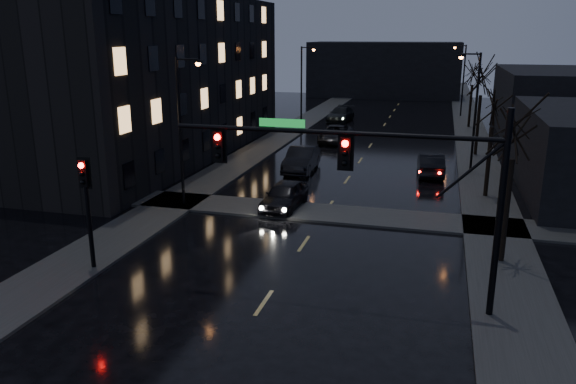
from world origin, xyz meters
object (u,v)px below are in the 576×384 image
Objects in this scene: oncoming_car_b at (301,159)px; lead_car at (431,164)px; oncoming_car_c at (336,134)px; oncoming_car_d at (340,114)px; oncoming_car_a at (284,195)px.

oncoming_car_b is 8.70m from lead_car.
oncoming_car_d reaches higher than oncoming_car_c.
oncoming_car_a is 32.13m from oncoming_car_d.
oncoming_car_b is at bearing 3.04° from lead_car.
oncoming_car_c is 13.06m from lead_car.
oncoming_car_a is at bearing -83.77° from oncoming_car_b.
oncoming_car_d is at bearing -70.24° from lead_car.
oncoming_car_b is 0.96× the size of oncoming_car_c.
oncoming_car_d is (-1.73, 12.15, 0.03)m from oncoming_car_c.
oncoming_car_a reaches higher than oncoming_car_c.
oncoming_car_d is 24.39m from lead_car.
oncoming_car_d reaches higher than lead_car.
oncoming_car_b reaches higher than oncoming_car_d.
lead_car is at bearing -49.51° from oncoming_car_c.
oncoming_car_d is (-2.60, 32.02, 0.02)m from oncoming_car_a.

